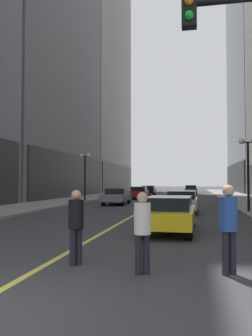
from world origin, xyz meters
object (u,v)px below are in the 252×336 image
object	(u,v)px
pedestrian_in_black_coat	(76,221)
pedestrian_in_blue_hoodie	(229,222)
car_green	(191,189)
car_red	(139,192)
car_yellow	(170,213)
pedestrian_in_white_shirt	(142,226)
car_silver	(182,201)
street_lamp_right_mid	(248,158)
car_grey	(117,196)
street_lamp_left_far	(85,166)
car_black	(148,190)

from	to	relation	value
pedestrian_in_black_coat	pedestrian_in_blue_hoodie	world-z (taller)	pedestrian_in_blue_hoodie
car_green	pedestrian_in_blue_hoodie	distance (m)	47.42
car_red	car_green	bearing A→B (deg)	72.41
car_yellow	car_green	size ratio (longest dim) A/B	0.99
pedestrian_in_white_shirt	car_red	bearing A→B (deg)	98.94
car_red	car_green	size ratio (longest dim) A/B	1.06
car_silver	pedestrian_in_black_coat	distance (m)	13.63
pedestrian_in_blue_hoodie	car_yellow	bearing A→B (deg)	105.54
pedestrian_in_white_shirt	pedestrian_in_blue_hoodie	distance (m)	1.74
car_silver	street_lamp_right_mid	world-z (taller)	street_lamp_right_mid
pedestrian_in_black_coat	pedestrian_in_blue_hoodie	size ratio (longest dim) A/B	0.93
car_grey	car_red	distance (m)	9.64
car_green	pedestrian_in_black_coat	distance (m)	47.25
pedestrian_in_white_shirt	street_lamp_left_far	world-z (taller)	street_lamp_left_far
car_grey	street_lamp_left_far	size ratio (longest dim) A/B	1.08
pedestrian_in_white_shirt	car_green	bearing A→B (deg)	89.24
car_grey	car_silver	bearing A→B (deg)	-51.52
pedestrian_in_white_shirt	street_lamp_left_far	bearing A→B (deg)	110.35
car_red	car_black	xyz separation A→B (m)	(-0.17, 9.56, -0.00)
car_red	street_lamp_left_far	world-z (taller)	street_lamp_left_far
car_black	street_lamp_left_far	distance (m)	17.40
pedestrian_in_black_coat	street_lamp_right_mid	distance (m)	15.06
car_green	pedestrian_in_blue_hoodie	xyz separation A→B (m)	(1.08, -47.41, 0.33)
car_grey	car_green	xyz separation A→B (m)	(5.77, 26.77, -0.00)
pedestrian_in_black_coat	pedestrian_in_white_shirt	bearing A→B (deg)	-17.16
car_silver	car_red	distance (m)	17.37
car_black	street_lamp_right_mid	xyz separation A→B (m)	(9.14, -25.88, 2.54)
street_lamp_right_mid	car_black	bearing A→B (deg)	109.45
car_red	pedestrian_in_white_shirt	world-z (taller)	pedestrian_in_white_shirt
car_red	car_silver	bearing A→B (deg)	-72.65
car_yellow	car_red	xyz separation A→B (m)	(-4.96, 24.69, 0.00)
car_grey	pedestrian_in_black_coat	xyz separation A→B (m)	(3.57, -20.43, 0.25)
pedestrian_in_black_coat	pedestrian_in_blue_hoodie	xyz separation A→B (m)	(3.28, -0.20, 0.08)
car_yellow	car_grey	distance (m)	15.96
car_black	pedestrian_in_blue_hoodie	bearing A→B (deg)	-80.47
car_green	pedestrian_in_blue_hoodie	size ratio (longest dim) A/B	2.52
car_red	street_lamp_right_mid	bearing A→B (deg)	-61.22
pedestrian_in_blue_hoodie	street_lamp_right_mid	size ratio (longest dim) A/B	0.41
car_black	street_lamp_left_far	xyz separation A→B (m)	(-3.66, -16.82, 2.54)
pedestrian_in_white_shirt	car_black	bearing A→B (deg)	97.07
car_green	pedestrian_in_black_coat	size ratio (longest dim) A/B	2.70
car_yellow	car_red	size ratio (longest dim) A/B	0.93
car_grey	street_lamp_left_far	world-z (taller)	street_lamp_left_far
car_yellow	car_black	distance (m)	34.63
car_yellow	pedestrian_in_black_coat	size ratio (longest dim) A/B	2.67
car_yellow	street_lamp_left_far	xyz separation A→B (m)	(-8.79, 17.42, 2.54)
car_black	street_lamp_left_far	bearing A→B (deg)	-102.27
car_yellow	pedestrian_in_blue_hoodie	distance (m)	5.80
car_yellow	pedestrian_in_black_coat	bearing A→B (deg)	-107.87
pedestrian_in_white_shirt	street_lamp_right_mid	distance (m)	15.00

